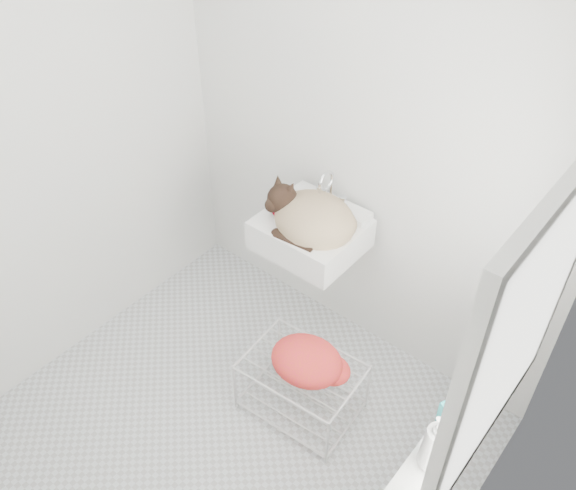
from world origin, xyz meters
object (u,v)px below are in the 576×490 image
Objects in this scene: cat at (311,218)px; bottle_b at (452,433)px; wire_rack at (301,389)px; bottle_c at (478,396)px; bottle_a at (431,464)px; sink at (311,221)px.

cat is 2.25× the size of bottle_b.
cat is 0.87m from wire_rack.
bottle_a is at bearing -90.00° from bottle_c.
bottle_c is (0.83, -0.03, 0.70)m from wire_rack.
bottle_a reaches higher than bottle_b.
sink is 2.33× the size of bottle_b.
wire_rack is at bearing 164.98° from bottle_b.
cat is (0.01, -0.02, 0.04)m from sink.
bottle_c is at bearing 90.00° from bottle_a.
wire_rack is at bearing -46.66° from cat.
bottle_a is 1.02× the size of bottle_b.
bottle_a reaches higher than sink.
sink reaches higher than wire_rack.
bottle_b is at bearing -15.02° from wire_rack.
bottle_a is at bearing -90.00° from bottle_b.
cat is at bearing -54.59° from sink.
wire_rack is 1.15m from bottle_a.
bottle_b is (1.10, -0.63, 0.00)m from sink.
bottle_c is (1.10, -0.43, 0.00)m from sink.
wire_rack is 1.11m from bottle_b.
cat is 2.20× the size of bottle_a.
sink is 1.35m from bottle_a.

